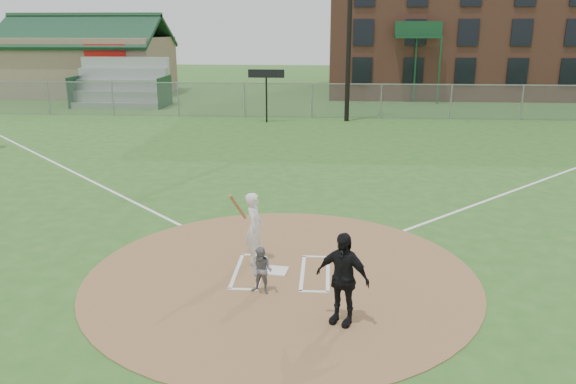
# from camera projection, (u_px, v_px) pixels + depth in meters

# --- Properties ---
(ground) EXTENTS (140.00, 140.00, 0.00)m
(ground) POSITION_uv_depth(u_px,v_px,m) (281.00, 276.00, 12.11)
(ground) COLOR #2C5D20
(ground) RESTS_ON ground
(dirt_circle) EXTENTS (8.40, 8.40, 0.02)m
(dirt_circle) POSITION_uv_depth(u_px,v_px,m) (281.00, 275.00, 12.10)
(dirt_circle) COLOR olive
(dirt_circle) RESTS_ON ground
(home_plate) EXTENTS (0.53, 0.53, 0.03)m
(home_plate) POSITION_uv_depth(u_px,v_px,m) (276.00, 271.00, 12.27)
(home_plate) COLOR white
(home_plate) RESTS_ON dirt_circle
(foul_line_first) EXTENTS (17.04, 17.04, 0.01)m
(foul_line_first) POSITION_uv_depth(u_px,v_px,m) (552.00, 177.00, 20.10)
(foul_line_first) COLOR white
(foul_line_first) RESTS_ON ground
(foul_line_third) EXTENTS (17.04, 17.04, 0.01)m
(foul_line_third) POSITION_uv_depth(u_px,v_px,m) (65.00, 168.00, 21.33)
(foul_line_third) COLOR white
(foul_line_third) RESTS_ON ground
(catcher) EXTENTS (0.57, 0.50, 0.97)m
(catcher) POSITION_uv_depth(u_px,v_px,m) (262.00, 270.00, 11.16)
(catcher) COLOR slate
(catcher) RESTS_ON dirt_circle
(umpire) EXTENTS (1.09, 0.81, 1.73)m
(umpire) POSITION_uv_depth(u_px,v_px,m) (342.00, 278.00, 9.93)
(umpire) COLOR black
(umpire) RESTS_ON dirt_circle
(batters_boxes) EXTENTS (2.08, 1.88, 0.01)m
(batters_boxes) POSITION_uv_depth(u_px,v_px,m) (282.00, 272.00, 12.24)
(batters_boxes) COLOR white
(batters_boxes) RESTS_ON dirt_circle
(batter_at_plate) EXTENTS (0.66, 0.99, 1.78)m
(batter_at_plate) POSITION_uv_depth(u_px,v_px,m) (254.00, 228.00, 12.57)
(batter_at_plate) COLOR white
(batter_at_plate) RESTS_ON dirt_circle
(outfield_fence) EXTENTS (56.08, 0.08, 2.03)m
(outfield_fence) POSITION_uv_depth(u_px,v_px,m) (312.00, 101.00, 32.87)
(outfield_fence) COLOR slate
(outfield_fence) RESTS_ON ground
(bleachers) EXTENTS (6.08, 3.20, 3.20)m
(bleachers) POSITION_uv_depth(u_px,v_px,m) (121.00, 82.00, 37.61)
(bleachers) COLOR #B7BABF
(bleachers) RESTS_ON ground
(clubhouse) EXTENTS (12.20, 8.71, 6.23)m
(clubhouse) POSITION_uv_depth(u_px,v_px,m) (89.00, 64.00, 44.23)
(clubhouse) COLOR gray
(clubhouse) RESTS_ON ground
(scoreboard_sign) EXTENTS (2.00, 0.10, 2.93)m
(scoreboard_sign) POSITION_uv_depth(u_px,v_px,m) (266.00, 79.00, 30.93)
(scoreboard_sign) COLOR black
(scoreboard_sign) RESTS_ON ground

